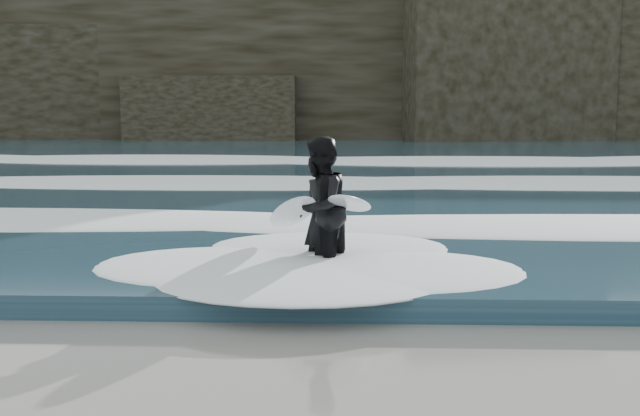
# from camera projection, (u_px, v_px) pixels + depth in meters

# --- Properties ---
(sea) EXTENTS (90.00, 52.00, 0.30)m
(sea) POSITION_uv_depth(u_px,v_px,m) (347.00, 157.00, 34.68)
(sea) COLOR #1F3C4D
(sea) RESTS_ON ground
(headland) EXTENTS (70.00, 9.00, 10.00)m
(headland) POSITION_uv_depth(u_px,v_px,m) (348.00, 63.00, 50.90)
(headland) COLOR black
(headland) RESTS_ON ground
(foam_near) EXTENTS (60.00, 3.20, 0.20)m
(foam_near) POSITION_uv_depth(u_px,v_px,m) (343.00, 215.00, 14.84)
(foam_near) COLOR white
(foam_near) RESTS_ON sea
(foam_mid) EXTENTS (60.00, 4.00, 0.24)m
(foam_mid) POSITION_uv_depth(u_px,v_px,m) (345.00, 178.00, 21.77)
(foam_mid) COLOR white
(foam_mid) RESTS_ON sea
(foam_far) EXTENTS (60.00, 4.80, 0.30)m
(foam_far) POSITION_uv_depth(u_px,v_px,m) (346.00, 156.00, 30.68)
(foam_far) COLOR white
(foam_far) RESTS_ON sea
(surfer_left) EXTENTS (1.25, 2.15, 1.74)m
(surfer_left) POSITION_uv_depth(u_px,v_px,m) (314.00, 215.00, 11.31)
(surfer_left) COLOR black
(surfer_left) RESTS_ON ground
(surfer_right) EXTENTS (1.35, 2.03, 2.00)m
(surfer_right) POSITION_uv_depth(u_px,v_px,m) (322.00, 209.00, 11.07)
(surfer_right) COLOR black
(surfer_right) RESTS_ON ground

